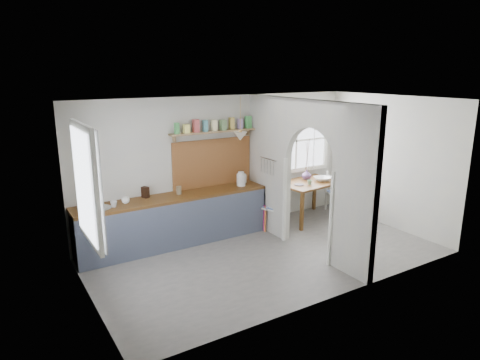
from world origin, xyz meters
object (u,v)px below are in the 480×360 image
dining_table (309,201)px  kettle (241,179)px  chair_right (338,192)px  vase (307,175)px  chair_left (271,205)px

dining_table → kettle: 1.67m
chair_right → kettle: bearing=103.6°
dining_table → kettle: bearing=165.2°
kettle → vase: bearing=17.3°
chair_right → chair_left: bearing=111.2°
dining_table → vase: 0.55m
dining_table → chair_right: chair_right is taller
chair_left → vase: (1.08, 0.25, 0.43)m
chair_left → kettle: kettle is taller
chair_left → vase: bearing=81.5°
dining_table → kettle: size_ratio=4.74×
dining_table → kettle: (-1.53, 0.22, 0.63)m
kettle → chair_left: bearing=-10.2°
chair_left → vase: 1.19m
chair_right → dining_table: bearing=111.0°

